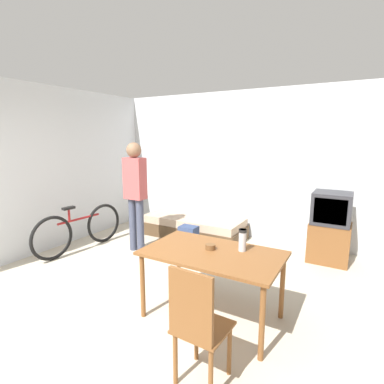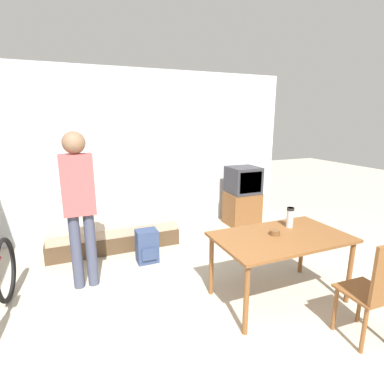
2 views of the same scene
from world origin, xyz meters
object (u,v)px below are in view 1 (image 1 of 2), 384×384
(person_standing, at_px, (135,188))
(mate_bowl, at_px, (210,247))
(bicycle, at_px, (80,229))
(tv, at_px, (330,228))
(daybed, at_px, (194,227))
(thermos_flask, at_px, (242,239))
(wooden_chair, at_px, (197,323))
(backpack, at_px, (188,240))
(dining_table, at_px, (213,259))

(person_standing, xyz_separation_m, mate_bowl, (1.86, -1.02, -0.30))
(bicycle, xyz_separation_m, person_standing, (0.84, 0.45, 0.70))
(tv, bearing_deg, daybed, -179.65)
(thermos_flask, bearing_deg, bicycle, 171.73)
(wooden_chair, xyz_separation_m, person_standing, (-2.21, 1.93, 0.52))
(tv, height_order, mate_bowl, tv)
(thermos_flask, xyz_separation_m, backpack, (-1.35, 1.20, -0.63))
(dining_table, height_order, backpack, dining_table)
(dining_table, relative_size, person_standing, 0.78)
(mate_bowl, distance_m, backpack, 1.77)
(dining_table, distance_m, thermos_flask, 0.37)
(daybed, height_order, bicycle, bicycle)
(tv, bearing_deg, person_standing, -158.32)
(tv, height_order, thermos_flask, tv)
(bicycle, bearing_deg, dining_table, -12.53)
(bicycle, bearing_deg, mate_bowl, -11.77)
(thermos_flask, bearing_deg, person_standing, 157.65)
(person_standing, bearing_deg, thermos_flask, -22.35)
(daybed, bearing_deg, person_standing, -112.94)
(person_standing, bearing_deg, backpack, 20.93)
(wooden_chair, bearing_deg, backpack, 121.95)
(dining_table, height_order, thermos_flask, thermos_flask)
(wooden_chair, bearing_deg, person_standing, 138.86)
(person_standing, relative_size, thermos_flask, 7.83)
(dining_table, distance_m, backpack, 1.81)
(dining_table, bearing_deg, bicycle, 167.47)
(wooden_chair, bearing_deg, dining_table, 109.00)
(mate_bowl, height_order, backpack, mate_bowl)
(wooden_chair, distance_m, bicycle, 3.39)
(person_standing, xyz_separation_m, thermos_flask, (2.16, -0.89, -0.20))
(tv, bearing_deg, wooden_chair, -101.12)
(daybed, distance_m, person_standing, 1.48)
(wooden_chair, relative_size, bicycle, 0.58)
(daybed, xyz_separation_m, wooden_chair, (1.75, -3.04, 0.35))
(daybed, xyz_separation_m, thermos_flask, (1.70, -1.99, 0.66))
(dining_table, bearing_deg, mate_bowl, 135.88)
(backpack, bearing_deg, wooden_chair, -58.05)
(person_standing, relative_size, mate_bowl, 17.14)
(daybed, distance_m, dining_table, 2.65)
(dining_table, height_order, mate_bowl, mate_bowl)
(daybed, height_order, backpack, backpack)
(daybed, distance_m, backpack, 0.87)
(mate_bowl, bearing_deg, dining_table, -44.12)
(tv, bearing_deg, backpack, -158.02)
(daybed, relative_size, thermos_flask, 8.33)
(backpack, bearing_deg, mate_bowl, -51.64)
(wooden_chair, bearing_deg, bicycle, 154.13)
(thermos_flask, height_order, backpack, thermos_flask)
(thermos_flask, xyz_separation_m, mate_bowl, (-0.30, -0.13, -0.10))
(dining_table, distance_m, bicycle, 2.83)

